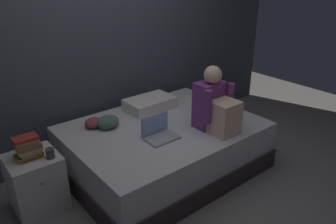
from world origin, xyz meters
name	(u,v)px	position (x,y,z in m)	size (l,w,h in m)	color
ground_plane	(167,188)	(0.00, 0.00, 0.00)	(8.00, 8.00, 0.00)	gray
wall_back	(99,37)	(0.00, 1.20, 1.35)	(5.60, 0.10, 2.70)	#424751
bed	(164,148)	(0.20, 0.30, 0.27)	(2.00, 1.50, 0.54)	#332D2B
nightstand	(36,182)	(-1.10, 0.54, 0.27)	(0.44, 0.46, 0.54)	beige
person_sitting	(215,106)	(0.56, -0.09, 0.79)	(0.39, 0.44, 0.66)	#75337A
laptop	(159,132)	(0.00, 0.12, 0.59)	(0.32, 0.23, 0.22)	#9EA0A5
pillow	(150,104)	(0.35, 0.75, 0.60)	(0.56, 0.36, 0.13)	silver
book_stack	(28,148)	(-1.11, 0.54, 0.63)	(0.22, 0.18, 0.20)	gold
mug	(50,153)	(-0.97, 0.42, 0.58)	(0.08, 0.08, 0.09)	#3D3D42
clothes_pile	(104,123)	(-0.32, 0.65, 0.59)	(0.33, 0.28, 0.13)	#4C6B56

